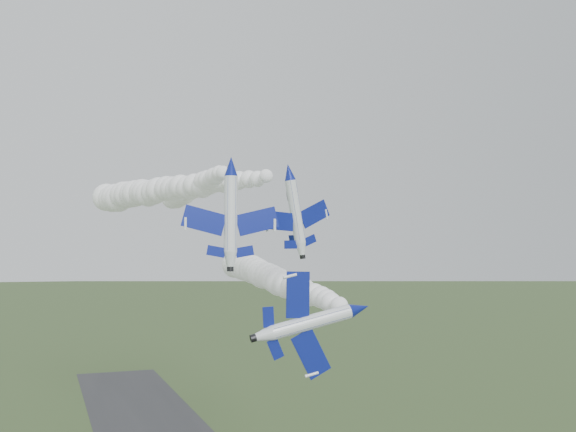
# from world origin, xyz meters

# --- Properties ---
(jet_lead) EXTENTS (3.74, 11.73, 9.45)m
(jet_lead) POSITION_xyz_m (5.02, -1.47, 32.04)
(jet_lead) COLOR white
(smoke_trail_jet_lead) EXTENTS (9.14, 62.64, 4.91)m
(smoke_trail_jet_lead) POSITION_xyz_m (8.28, 32.36, 33.84)
(smoke_trail_jet_lead) COLOR white
(jet_pair_left) EXTENTS (11.48, 13.64, 3.35)m
(jet_pair_left) POSITION_xyz_m (-2.11, 17.55, 47.65)
(jet_pair_left) COLOR white
(smoke_trail_jet_pair_left) EXTENTS (13.17, 72.27, 5.03)m
(smoke_trail_jet_pair_left) POSITION_xyz_m (1.72, 57.00, 49.07)
(smoke_trail_jet_pair_left) COLOR white
(jet_pair_right) EXTENTS (9.98, 11.89, 3.36)m
(jet_pair_right) POSITION_xyz_m (5.58, 18.31, 47.42)
(jet_pair_right) COLOR white
(smoke_trail_jet_pair_right) EXTENTS (22.27, 68.64, 5.84)m
(smoke_trail_jet_pair_right) POSITION_xyz_m (-2.94, 54.35, 48.40)
(smoke_trail_jet_pair_right) COLOR white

